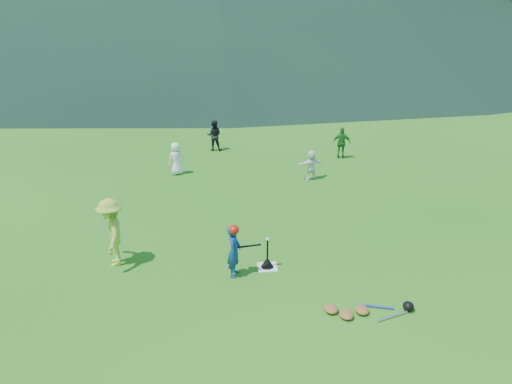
# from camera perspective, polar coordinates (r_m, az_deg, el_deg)

# --- Properties ---
(ground) EXTENTS (120.00, 120.00, 0.00)m
(ground) POSITION_cam_1_polar(r_m,az_deg,el_deg) (11.72, 1.30, -8.61)
(ground) COLOR #1D6216
(ground) RESTS_ON ground
(home_plate) EXTENTS (0.45, 0.45, 0.02)m
(home_plate) POSITION_cam_1_polar(r_m,az_deg,el_deg) (11.72, 1.30, -8.57)
(home_plate) COLOR silver
(home_plate) RESTS_ON ground
(baseball) EXTENTS (0.08, 0.08, 0.08)m
(baseball) POSITION_cam_1_polar(r_m,az_deg,el_deg) (11.37, 1.33, -5.40)
(baseball) COLOR white
(baseball) RESTS_ON batting_tee
(batter_child) EXTENTS (0.40, 0.50, 1.22)m
(batter_child) POSITION_cam_1_polar(r_m,az_deg,el_deg) (11.15, -2.52, -6.76)
(batter_child) COLOR navy
(batter_child) RESTS_ON ground
(adult_coach) EXTENTS (0.75, 1.13, 1.64)m
(adult_coach) POSITION_cam_1_polar(r_m,az_deg,el_deg) (11.95, -16.18, -4.47)
(adult_coach) COLOR #9BBF38
(adult_coach) RESTS_ON ground
(fielder_a) EXTENTS (0.66, 0.57, 1.14)m
(fielder_a) POSITION_cam_1_polar(r_m,az_deg,el_deg) (17.65, -9.12, 3.79)
(fielder_a) COLOR white
(fielder_a) RESTS_ON ground
(fielder_b) EXTENTS (0.66, 0.55, 1.24)m
(fielder_b) POSITION_cam_1_polar(r_m,az_deg,el_deg) (20.26, -4.80, 6.47)
(fielder_b) COLOR black
(fielder_b) RESTS_ON ground
(fielder_c) EXTENTS (0.76, 0.48, 1.20)m
(fielder_c) POSITION_cam_1_polar(r_m,az_deg,el_deg) (19.47, 9.77, 5.54)
(fielder_c) COLOR #1F6A23
(fielder_c) RESTS_ON ground
(fielder_d) EXTENTS (1.00, 0.60, 1.03)m
(fielder_d) POSITION_cam_1_polar(r_m,az_deg,el_deg) (17.05, 6.32, 3.10)
(fielder_d) COLOR white
(fielder_d) RESTS_ON ground
(batting_tee) EXTENTS (0.30, 0.30, 0.68)m
(batting_tee) POSITION_cam_1_polar(r_m,az_deg,el_deg) (11.66, 1.30, -8.06)
(batting_tee) COLOR black
(batting_tee) RESTS_ON home_plate
(batter_gear) EXTENTS (0.73, 0.26, 0.58)m
(batter_gear) POSITION_cam_1_polar(r_m,az_deg,el_deg) (10.92, -2.44, -4.48)
(batter_gear) COLOR #B6170C
(batter_gear) RESTS_ON ground
(equipment_pile) EXTENTS (1.80, 0.63, 0.19)m
(equipment_pile) POSITION_cam_1_polar(r_m,az_deg,el_deg) (10.40, 12.03, -13.06)
(equipment_pile) COLOR olive
(equipment_pile) RESTS_ON ground
(outfield_fence) EXTENTS (70.07, 0.08, 1.33)m
(outfield_fence) POSITION_cam_1_polar(r_m,az_deg,el_deg) (38.41, -4.11, 13.84)
(outfield_fence) COLOR gray
(outfield_fence) RESTS_ON ground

